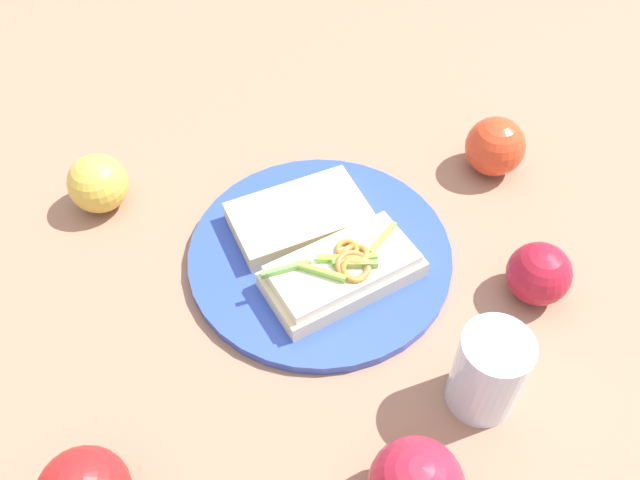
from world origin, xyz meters
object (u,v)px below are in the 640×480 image
(apple_1, at_px, (98,184))
(drinking_glass, at_px, (488,372))
(apple_2, at_px, (539,274))
(apple_0, at_px, (495,146))
(plate, at_px, (320,255))
(bread_slice_side, at_px, (299,217))
(sandwich, at_px, (343,271))

(apple_1, xyz_separation_m, drinking_glass, (0.10, -0.49, 0.01))
(apple_1, bearing_deg, apple_2, -61.33)
(apple_0, bearing_deg, apple_1, 140.99)
(plate, distance_m, apple_0, 0.27)
(plate, height_order, drinking_glass, drinking_glass)
(drinking_glass, bearing_deg, apple_2, 12.05)
(apple_0, distance_m, apple_2, 0.20)
(apple_0, xyz_separation_m, drinking_glass, (-0.28, -0.18, 0.01))
(plate, bearing_deg, apple_0, -12.43)
(apple_1, xyz_separation_m, apple_2, (0.25, -0.46, -0.00))
(bread_slice_side, height_order, apple_2, apple_2)
(bread_slice_side, bearing_deg, apple_1, -34.45)
(sandwich, relative_size, apple_1, 2.60)
(plate, relative_size, apple_0, 4.02)
(drinking_glass, bearing_deg, apple_1, 102.11)
(plate, distance_m, apple_1, 0.28)
(plate, bearing_deg, drinking_glass, -94.33)
(sandwich, bearing_deg, bread_slice_side, -89.76)
(sandwich, bearing_deg, plate, -89.53)
(plate, height_order, apple_1, apple_1)
(apple_0, bearing_deg, drinking_glass, -147.38)
(apple_1, bearing_deg, drinking_glass, -77.89)
(sandwich, bearing_deg, apple_2, 147.84)
(plate, distance_m, sandwich, 0.06)
(sandwich, xyz_separation_m, drinking_glass, (-0.00, -0.19, 0.02))
(sandwich, xyz_separation_m, apple_2, (0.14, -0.16, 0.00))
(plate, relative_size, drinking_glass, 3.00)
(sandwich, relative_size, apple_0, 2.48)
(bread_slice_side, bearing_deg, apple_2, 136.56)
(apple_0, height_order, drinking_glass, drinking_glass)
(plate, height_order, sandwich, sandwich)
(sandwich, bearing_deg, drinking_glass, 104.61)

